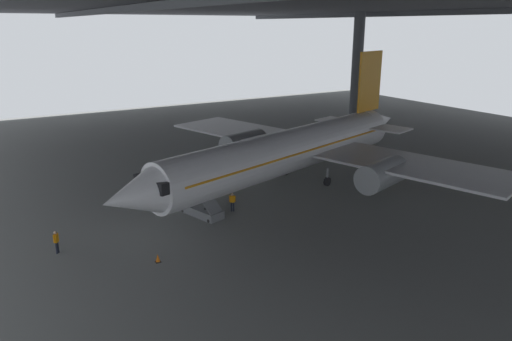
{
  "coord_description": "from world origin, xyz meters",
  "views": [
    {
      "loc": [
        36.85,
        -25.9,
        15.41
      ],
      "look_at": [
        1.0,
        -4.67,
        2.73
      ],
      "focal_mm": 33.56,
      "sensor_mm": 36.0,
      "label": 1
    }
  ],
  "objects_px": {
    "crew_worker_by_stairs": "(232,201)",
    "crew_worker_near_nose": "(56,241)",
    "boarding_stairs": "(201,207)",
    "baggage_tug": "(313,152)",
    "traffic_cone_orange": "(158,258)",
    "airplane_main": "(292,150)"
  },
  "relations": [
    {
      "from": "crew_worker_near_nose",
      "to": "traffic_cone_orange",
      "type": "height_order",
      "value": "crew_worker_near_nose"
    },
    {
      "from": "crew_worker_by_stairs",
      "to": "boarding_stairs",
      "type": "bearing_deg",
      "value": -103.48
    },
    {
      "from": "crew_worker_near_nose",
      "to": "baggage_tug",
      "type": "distance_m",
      "value": 33.64
    },
    {
      "from": "traffic_cone_orange",
      "to": "boarding_stairs",
      "type": "bearing_deg",
      "value": 135.91
    },
    {
      "from": "boarding_stairs",
      "to": "baggage_tug",
      "type": "distance_m",
      "value": 22.43
    },
    {
      "from": "crew_worker_by_stairs",
      "to": "baggage_tug",
      "type": "xyz_separation_m",
      "value": [
        -11.24,
        17.11,
        -0.42
      ]
    },
    {
      "from": "crew_worker_near_nose",
      "to": "baggage_tug",
      "type": "relative_size",
      "value": 0.71
    },
    {
      "from": "crew_worker_near_nose",
      "to": "crew_worker_by_stairs",
      "type": "relative_size",
      "value": 1.01
    },
    {
      "from": "airplane_main",
      "to": "baggage_tug",
      "type": "height_order",
      "value": "airplane_main"
    },
    {
      "from": "baggage_tug",
      "to": "traffic_cone_orange",
      "type": "bearing_deg",
      "value": -56.88
    },
    {
      "from": "boarding_stairs",
      "to": "traffic_cone_orange",
      "type": "relative_size",
      "value": 8.16
    },
    {
      "from": "boarding_stairs",
      "to": "traffic_cone_orange",
      "type": "bearing_deg",
      "value": -44.09
    },
    {
      "from": "airplane_main",
      "to": "crew_worker_by_stairs",
      "type": "xyz_separation_m",
      "value": [
        3.16,
        -8.34,
        -2.72
      ]
    },
    {
      "from": "airplane_main",
      "to": "crew_worker_near_nose",
      "type": "relative_size",
      "value": 23.99
    },
    {
      "from": "airplane_main",
      "to": "boarding_stairs",
      "type": "relative_size",
      "value": 8.19
    },
    {
      "from": "crew_worker_near_nose",
      "to": "baggage_tug",
      "type": "xyz_separation_m",
      "value": [
        -11.94,
        31.45,
        -0.43
      ]
    },
    {
      "from": "boarding_stairs",
      "to": "baggage_tug",
      "type": "height_order",
      "value": "boarding_stairs"
    },
    {
      "from": "crew_worker_near_nose",
      "to": "baggage_tug",
      "type": "bearing_deg",
      "value": 110.79
    },
    {
      "from": "crew_worker_by_stairs",
      "to": "crew_worker_near_nose",
      "type": "bearing_deg",
      "value": -87.19
    },
    {
      "from": "baggage_tug",
      "to": "crew_worker_by_stairs",
      "type": "bearing_deg",
      "value": -56.7
    },
    {
      "from": "airplane_main",
      "to": "crew_worker_near_nose",
      "type": "bearing_deg",
      "value": -80.33
    },
    {
      "from": "boarding_stairs",
      "to": "crew_worker_by_stairs",
      "type": "relative_size",
      "value": 2.95
    }
  ]
}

